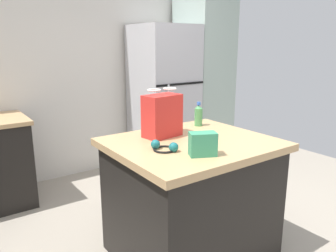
{
  "coord_description": "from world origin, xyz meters",
  "views": [
    {
      "loc": [
        -1.42,
        -1.72,
        1.59
      ],
      "look_at": [
        0.05,
        0.37,
        0.96
      ],
      "focal_mm": 35.57,
      "sensor_mm": 36.0,
      "label": 1
    }
  ],
  "objects": [
    {
      "name": "kitchen_island",
      "position": [
        0.05,
        0.07,
        0.46
      ],
      "size": [
        1.14,
        0.98,
        0.91
      ],
      "color": "black",
      "rests_on": "ground"
    },
    {
      "name": "shopping_bag",
      "position": [
        -0.05,
        0.29,
        1.07
      ],
      "size": [
        0.3,
        0.2,
        0.36
      ],
      "color": "red",
      "rests_on": "kitchen_island"
    },
    {
      "name": "ear_defenders",
      "position": [
        -0.23,
        0.0,
        0.93
      ],
      "size": [
        0.2,
        0.2,
        0.06
      ],
      "color": "black",
      "rests_on": "kitchen_island"
    },
    {
      "name": "refrigerator",
      "position": [
        0.98,
        1.77,
        0.91
      ],
      "size": [
        0.71,
        0.75,
        1.82
      ],
      "color": "#B7B7BC",
      "rests_on": "ground"
    },
    {
      "name": "tall_cabinet",
      "position": [
        1.65,
        1.77,
        1.1
      ],
      "size": [
        0.59,
        0.68,
        2.19
      ],
      "color": "#9EB2A8",
      "rests_on": "ground"
    },
    {
      "name": "back_wall",
      "position": [
        -0.02,
        2.21,
        1.36
      ],
      "size": [
        5.22,
        0.13,
        2.71
      ],
      "color": "silver",
      "rests_on": "ground"
    },
    {
      "name": "bottle",
      "position": [
        0.39,
        0.39,
        1.0
      ],
      "size": [
        0.07,
        0.07,
        0.21
      ],
      "color": "#4C9956",
      "rests_on": "kitchen_island"
    },
    {
      "name": "small_box",
      "position": [
        -0.1,
        -0.22,
        0.98
      ],
      "size": [
        0.19,
        0.16,
        0.15
      ],
      "primitive_type": "cube",
      "rotation": [
        0.0,
        0.0,
        -0.45
      ],
      "color": "#388E66",
      "rests_on": "kitchen_island"
    }
  ]
}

